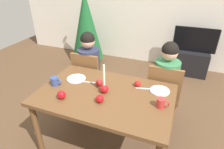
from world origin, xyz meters
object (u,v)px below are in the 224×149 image
at_px(chair_left, 89,77).
at_px(plate_right, 160,91).
at_px(christmas_tree, 86,25).
at_px(plate_left, 76,79).
at_px(apple_by_right_mug, 100,99).
at_px(apple_near_candle, 138,84).
at_px(chair_right, 163,92).
at_px(tv, 195,40).
at_px(candle_centerpiece, 104,87).
at_px(tv_stand, 190,62).
at_px(person_left_child, 90,73).
at_px(apple_by_left_plate, 62,95).
at_px(mug_left, 55,81).
at_px(apple_far_edge, 99,83).
at_px(mug_right, 161,103).
at_px(person_right_child, 164,87).
at_px(dining_table, 105,100).

relative_size(chair_left, plate_right, 4.35).
xyz_separation_m(christmas_tree, plate_right, (1.82, -1.78, -0.09)).
relative_size(plate_left, apple_by_right_mug, 2.75).
bearing_deg(chair_left, apple_near_candle, -23.91).
distance_m(chair_left, chair_right, 1.06).
bearing_deg(tv, apple_by_right_mug, -109.21).
bearing_deg(candle_centerpiece, apple_near_candle, 39.06).
xyz_separation_m(chair_left, plate_right, (1.04, -0.36, 0.24)).
bearing_deg(tv_stand, person_left_child, -129.91).
height_order(candle_centerpiece, apple_by_right_mug, candle_centerpiece).
bearing_deg(plate_right, candle_centerpiece, -156.53).
distance_m(candle_centerpiece, apple_near_candle, 0.38).
distance_m(chair_right, plate_left, 1.10).
relative_size(apple_by_left_plate, apple_by_right_mug, 1.09).
xyz_separation_m(tv_stand, apple_by_left_plate, (-1.24, -2.54, 0.55)).
distance_m(tv_stand, tv, 0.47).
bearing_deg(chair_right, christmas_tree, 142.38).
bearing_deg(mug_left, apple_far_edge, 19.16).
bearing_deg(apple_far_edge, apple_by_right_mug, -64.48).
distance_m(chair_left, apple_far_edge, 0.69).
distance_m(chair_left, mug_left, 0.72).
height_order(mug_right, apple_by_left_plate, mug_right).
bearing_deg(mug_left, apple_by_right_mug, -10.49).
height_order(person_right_child, mug_right, person_right_child).
bearing_deg(apple_near_candle, mug_left, -160.83).
bearing_deg(mug_right, person_right_child, 92.69).
height_order(person_right_child, apple_near_candle, person_right_child).
bearing_deg(apple_by_left_plate, dining_table, 33.19).
distance_m(person_left_child, apple_far_edge, 0.70).
relative_size(chair_left, person_right_child, 0.77).
bearing_deg(chair_right, dining_table, -131.81).
distance_m(person_right_child, mug_left, 1.34).
bearing_deg(christmas_tree, mug_left, -71.04).
height_order(dining_table, apple_by_left_plate, apple_by_left_plate).
distance_m(chair_right, christmas_tree, 2.34).
relative_size(christmas_tree, apple_by_right_mug, 20.47).
bearing_deg(mug_left, mug_right, 1.38).
bearing_deg(person_right_child, tv, 78.85).
height_order(chair_left, apple_by_left_plate, chair_left).
height_order(chair_left, tv_stand, chair_left).
distance_m(person_right_child, plate_left, 1.11).
bearing_deg(apple_by_right_mug, tv, 70.79).
bearing_deg(mug_right, chair_right, 92.83).
xyz_separation_m(dining_table, mug_right, (0.57, -0.02, 0.13)).
xyz_separation_m(person_left_child, tv_stand, (1.39, 1.66, -0.33)).
distance_m(person_right_child, tv, 1.70).
distance_m(mug_left, apple_by_right_mug, 0.61).
bearing_deg(mug_right, tv, 82.73).
height_order(chair_left, apple_by_right_mug, chair_left).
height_order(chair_right, person_right_child, person_right_child).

